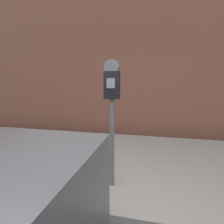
{
  "coord_description": "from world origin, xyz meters",
  "views": [
    {
      "loc": [
        0.87,
        -0.67,
        1.34
      ],
      "look_at": [
        0.42,
        1.32,
        1.03
      ],
      "focal_mm": 28.0,
      "sensor_mm": 36.0,
      "label": 1
    }
  ],
  "objects": [
    {
      "name": "sidewalk",
      "position": [
        0.0,
        2.2,
        0.05
      ],
      "size": [
        24.0,
        2.8,
        0.1
      ],
      "color": "#ADAAA3",
      "rests_on": "ground_plane"
    },
    {
      "name": "parking_meter",
      "position": [
        0.42,
        1.32,
        1.19
      ],
      "size": [
        0.17,
        0.13,
        1.53
      ],
      "color": "slate",
      "rests_on": "sidewalk"
    },
    {
      "name": "building_facade",
      "position": [
        0.0,
        4.05,
        3.41
      ],
      "size": [
        24.0,
        0.3,
        6.83
      ],
      "color": "#935642",
      "rests_on": "ground_plane"
    }
  ]
}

